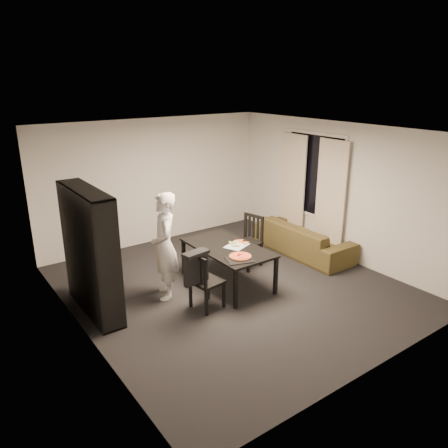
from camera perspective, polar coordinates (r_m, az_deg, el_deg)
room at (r=6.98m, az=1.22°, el=1.38°), size 5.01×5.51×2.61m
window_pane at (r=8.98m, az=11.74°, el=6.26°), size 0.02×1.40×1.60m
window_frame at (r=8.98m, az=11.72°, el=6.26°), size 0.03×1.52×1.72m
curtain_left at (r=8.67m, az=13.71°, el=3.28°), size 0.03×0.70×2.25m
curtain_right at (r=9.35m, az=8.92°, el=4.71°), size 0.03×0.70×2.25m
bookshelf at (r=6.66m, az=-17.07°, el=-3.53°), size 0.35×1.50×1.90m
dining_table at (r=7.33m, az=0.46°, el=-3.41°), size 0.90×1.62×0.68m
chair_left at (r=6.58m, az=-2.81°, el=-7.07°), size 0.48×0.48×0.91m
chair_right at (r=8.10m, az=3.40°, el=-1.73°), size 0.55×0.55×0.97m
draped_jacket at (r=6.41m, az=-3.67°, el=-5.53°), size 0.43×0.23×0.50m
person at (r=6.89m, az=-7.76°, el=-2.90°), size 0.62×0.74×1.72m
baking_tray at (r=6.79m, az=2.04°, el=-4.69°), size 0.48×0.43×0.01m
pepperoni_pizza at (r=6.86m, az=2.14°, el=-4.24°), size 0.35×0.35×0.03m
kitchen_towel at (r=7.34m, az=1.66°, el=-2.85°), size 0.48×0.43×0.01m
pizza_slices at (r=7.43m, az=1.82°, el=-2.49°), size 0.43×0.39×0.01m
sofa at (r=8.86m, az=10.28°, el=-1.85°), size 0.83×2.14×0.62m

